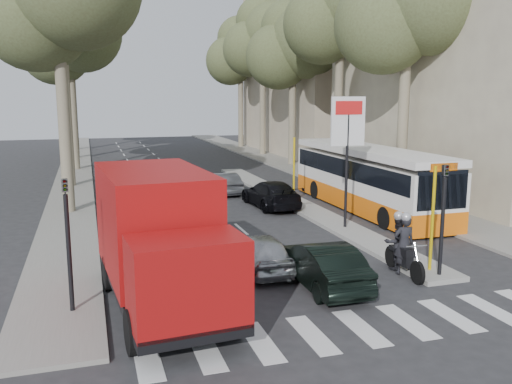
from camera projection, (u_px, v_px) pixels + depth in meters
ground at (323, 274)px, 17.33m from camera, size 120.00×120.00×0.00m
sidewalk_right at (292, 166)px, 43.33m from camera, size 3.20×70.00×0.12m
median_left at (75, 170)px, 41.29m from camera, size 2.40×64.00×0.12m
traffic_island at (294, 202)px, 28.61m from camera, size 1.50×26.00×0.16m
building_near at (485, 37)px, 31.56m from camera, size 11.00×18.00×18.00m
building_far at (326, 71)px, 52.41m from camera, size 11.00×20.00×16.00m
billboard at (347, 143)px, 22.33m from camera, size 1.50×12.10×5.60m
traffic_light_island at (444, 201)px, 16.44m from camera, size 0.16×0.41×3.60m
traffic_light_left at (67, 222)px, 13.73m from camera, size 0.16×0.41×3.60m
tree_l_b at (62, 2)px, 31.94m from camera, size 7.40×7.20×14.88m
tree_l_c at (70, 35)px, 39.70m from camera, size 7.40×7.20×13.71m
tree_l_d at (70, 24)px, 46.88m from camera, size 7.40×7.20×15.66m
tree_l_e at (72, 44)px, 54.55m from camera, size 7.40×7.20×14.49m
tree_r_a at (410, 1)px, 27.68m from camera, size 7.40×7.20×14.10m
tree_r_b at (342, 5)px, 35.04m from camera, size 7.40×7.20×15.27m
tree_r_c at (294, 43)px, 42.80m from camera, size 7.40×7.20×13.32m
tree_r_d at (264, 36)px, 50.11m from camera, size 7.40×7.20×14.88m
tree_r_e at (241, 50)px, 57.77m from camera, size 7.40×7.20×14.10m
silver_hatchback at (260, 252)px, 17.63m from camera, size 1.54×3.69×1.25m
dark_hatchback at (322, 264)px, 16.12m from camera, size 1.47×4.15×1.36m
queue_car_a at (181, 204)px, 25.05m from camera, size 2.76×5.27×1.42m
queue_car_b at (271, 194)px, 27.61m from camera, size 2.13×4.79×1.36m
queue_car_c at (193, 181)px, 32.42m from camera, size 1.67×3.54×1.17m
queue_car_d at (224, 183)px, 31.46m from camera, size 1.39×3.76×1.23m
queue_car_e at (148, 197)px, 27.05m from camera, size 2.36×4.69×1.31m
red_truck at (160, 237)px, 14.40m from camera, size 3.09×7.03×3.66m
city_bus at (368, 177)px, 26.85m from camera, size 2.66×11.96×3.15m
motorcycle at (401, 245)px, 17.33m from camera, size 0.90×2.42×2.06m
pedestrian_near at (438, 193)px, 26.79m from camera, size 0.67×0.99×1.53m
pedestrian_far at (410, 186)px, 28.23m from camera, size 1.21×0.71×1.76m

